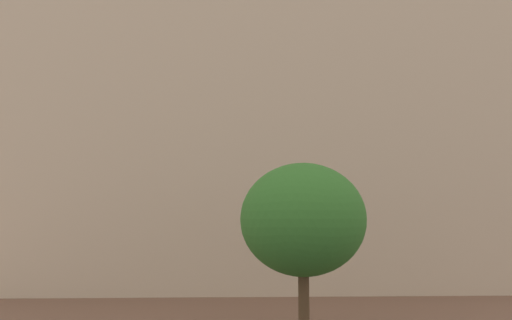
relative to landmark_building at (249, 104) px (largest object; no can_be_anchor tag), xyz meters
The scene contains 2 objects.
landmark_building is the anchor object (origin of this frame).
tree_curb_far 17.54m from the landmark_building, 85.95° to the right, with size 3.67×3.67×5.14m.
Camera 1 is at (-0.46, -2.15, 3.37)m, focal length 36.54 mm.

